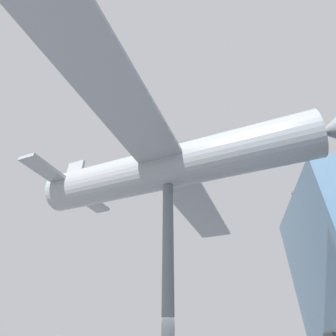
# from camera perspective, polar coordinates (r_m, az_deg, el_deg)

# --- Properties ---
(support_pylon_central) EXTENTS (0.48, 0.48, 7.99)m
(support_pylon_central) POSITION_cam_1_polar(r_m,az_deg,el_deg) (11.09, 0.00, -22.07)
(support_pylon_central) COLOR slate
(support_pylon_central) RESTS_ON ground_plane
(suspended_airplane) EXTENTS (20.61, 15.44, 3.04)m
(suspended_airplane) POSITION_cam_1_polar(r_m,az_deg,el_deg) (13.05, 1.15, 0.29)
(suspended_airplane) COLOR #93999E
(suspended_airplane) RESTS_ON support_pylon_central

